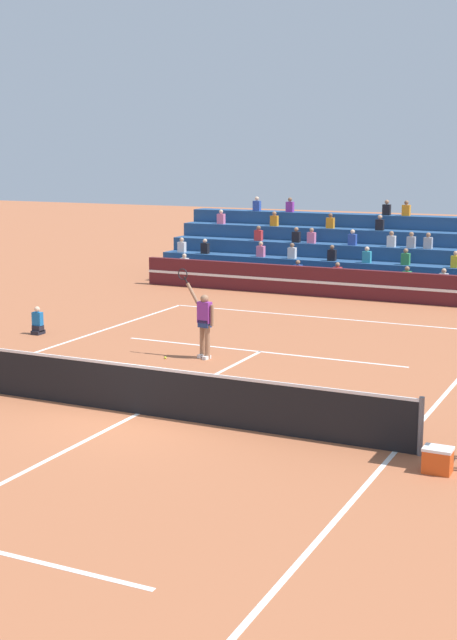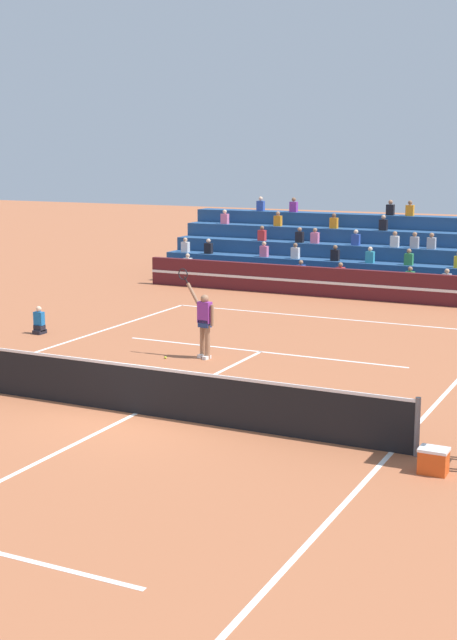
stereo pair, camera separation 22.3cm
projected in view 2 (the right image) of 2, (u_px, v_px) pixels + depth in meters
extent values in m
plane|color=#AD603D|center=(136.00, 414.00, 18.69)|extent=(120.00, 120.00, 0.00)
cube|color=white|center=(328.00, 318.00, 29.18)|extent=(11.00, 0.10, 0.01)
cube|color=white|center=(392.00, 452.00, 16.32)|extent=(0.10, 23.80, 0.01)
cube|color=white|center=(261.00, 352.00, 24.36)|extent=(8.25, 0.10, 0.01)
cube|color=white|center=(136.00, 413.00, 18.69)|extent=(0.10, 12.85, 0.01)
cylinder|color=slate|center=(417.00, 427.00, 16.02)|extent=(0.10, 0.10, 1.10)
cube|color=black|center=(136.00, 391.00, 18.59)|extent=(11.90, 0.02, 1.00)
cube|color=white|center=(135.00, 366.00, 18.49)|extent=(11.90, 0.04, 0.06)
cube|color=#51191E|center=(366.00, 285.00, 32.59)|extent=(18.00, 0.24, 1.10)
cube|color=white|center=(365.00, 285.00, 32.47)|extent=(18.00, 0.02, 0.10)
cube|color=navy|center=(376.00, 288.00, 33.76)|extent=(18.81, 0.95, 0.55)
cube|color=red|center=(340.00, 273.00, 34.10)|extent=(0.32, 0.22, 0.44)
sphere|color=#9E7051|center=(341.00, 265.00, 34.04)|extent=(0.18, 0.18, 0.18)
cube|color=#B2B2B7|center=(447.00, 280.00, 32.35)|extent=(0.32, 0.22, 0.44)
sphere|color=tan|center=(447.00, 271.00, 32.29)|extent=(0.18, 0.18, 0.18)
cube|color=silver|center=(188.00, 263.00, 36.97)|extent=(0.32, 0.22, 0.44)
sphere|color=beige|center=(188.00, 256.00, 36.91)|extent=(0.18, 0.18, 0.18)
cube|color=#338C4C|center=(410.00, 277.00, 32.94)|extent=(0.32, 0.22, 0.44)
sphere|color=#9E7051|center=(410.00, 269.00, 32.87)|extent=(0.18, 0.18, 0.18)
cube|color=#2D4CA5|center=(301.00, 271.00, 34.80)|extent=(0.32, 0.22, 0.44)
sphere|color=#9E7051|center=(301.00, 262.00, 34.74)|extent=(0.18, 0.18, 0.18)
cube|color=navy|center=(383.00, 277.00, 34.55)|extent=(18.81, 0.95, 1.10)
cube|color=silver|center=(185.00, 247.00, 37.98)|extent=(0.32, 0.22, 0.44)
sphere|color=tan|center=(185.00, 240.00, 37.92)|extent=(0.18, 0.18, 0.18)
cube|color=#338C4C|center=(409.00, 259.00, 33.81)|extent=(0.32, 0.22, 0.44)
sphere|color=#9E7051|center=(409.00, 251.00, 33.74)|extent=(0.18, 0.18, 0.18)
cube|color=pink|center=(264.00, 251.00, 36.40)|extent=(0.32, 0.22, 0.44)
sphere|color=tan|center=(264.00, 244.00, 36.34)|extent=(0.18, 0.18, 0.18)
cube|color=black|center=(209.00, 248.00, 37.50)|extent=(0.32, 0.22, 0.44)
sphere|color=beige|center=(208.00, 241.00, 37.44)|extent=(0.18, 0.18, 0.18)
cube|color=silver|center=(295.00, 253.00, 35.80)|extent=(0.32, 0.22, 0.44)
sphere|color=brown|center=(295.00, 245.00, 35.74)|extent=(0.18, 0.18, 0.18)
cube|color=black|center=(335.00, 255.00, 35.08)|extent=(0.32, 0.22, 0.44)
sphere|color=brown|center=(335.00, 247.00, 35.02)|extent=(0.18, 0.18, 0.18)
cube|color=teal|center=(370.00, 257.00, 34.46)|extent=(0.32, 0.22, 0.44)
sphere|color=beige|center=(370.00, 249.00, 34.40)|extent=(0.18, 0.18, 0.18)
cube|color=navy|center=(390.00, 267.00, 35.33)|extent=(18.81, 0.95, 1.65)
cube|color=#B2B2B7|center=(414.00, 243.00, 34.56)|extent=(0.32, 0.22, 0.44)
sphere|color=#9E7051|center=(415.00, 234.00, 34.50)|extent=(0.18, 0.18, 0.18)
cube|color=black|center=(300.00, 237.00, 36.62)|extent=(0.32, 0.22, 0.44)
sphere|color=#9E7051|center=(300.00, 229.00, 36.56)|extent=(0.18, 0.18, 0.18)
cube|color=pink|center=(315.00, 238.00, 36.33)|extent=(0.32, 0.22, 0.44)
sphere|color=#9E7051|center=(315.00, 230.00, 36.27)|extent=(0.18, 0.18, 0.18)
cube|color=#2D4CA5|center=(356.00, 240.00, 35.58)|extent=(0.32, 0.22, 0.44)
sphere|color=beige|center=(356.00, 232.00, 35.52)|extent=(0.18, 0.18, 0.18)
cube|color=#B2B2B7|center=(431.00, 243.00, 34.27)|extent=(0.32, 0.22, 0.44)
sphere|color=#9E7051|center=(432.00, 235.00, 34.21)|extent=(0.18, 0.18, 0.18)
cube|color=red|center=(262.00, 235.00, 37.35)|extent=(0.32, 0.22, 0.44)
sphere|color=brown|center=(262.00, 228.00, 37.29)|extent=(0.18, 0.18, 0.18)
cube|color=silver|center=(395.00, 242.00, 34.90)|extent=(0.32, 0.22, 0.44)
sphere|color=#9E7051|center=(395.00, 233.00, 34.84)|extent=(0.18, 0.18, 0.18)
cube|color=navy|center=(397.00, 258.00, 36.12)|extent=(18.81, 0.95, 2.20)
cube|color=pink|center=(225.00, 219.00, 39.04)|extent=(0.32, 0.22, 0.44)
sphere|color=beige|center=(225.00, 212.00, 38.98)|extent=(0.18, 0.18, 0.18)
cube|color=orange|center=(334.00, 223.00, 36.87)|extent=(0.32, 0.22, 0.44)
sphere|color=brown|center=(334.00, 215.00, 36.80)|extent=(0.18, 0.18, 0.18)
cube|color=black|center=(383.00, 225.00, 35.96)|extent=(0.32, 0.22, 0.44)
sphere|color=tan|center=(384.00, 217.00, 35.90)|extent=(0.18, 0.18, 0.18)
cube|color=orange|center=(278.00, 221.00, 37.95)|extent=(0.32, 0.22, 0.44)
sphere|color=#9E7051|center=(278.00, 213.00, 37.89)|extent=(0.18, 0.18, 0.18)
cube|color=navy|center=(403.00, 249.00, 36.90)|extent=(18.81, 0.95, 2.75)
cube|color=purple|center=(294.00, 207.00, 38.54)|extent=(0.32, 0.22, 0.44)
sphere|color=brown|center=(294.00, 199.00, 38.48)|extent=(0.18, 0.18, 0.18)
cube|color=black|center=(390.00, 210.00, 36.69)|extent=(0.32, 0.22, 0.44)
sphere|color=#9E7051|center=(391.00, 202.00, 36.63)|extent=(0.18, 0.18, 0.18)
cube|color=#2D4CA5|center=(261.00, 206.00, 39.21)|extent=(0.32, 0.22, 0.44)
sphere|color=beige|center=(261.00, 199.00, 39.15)|extent=(0.18, 0.18, 0.18)
cube|color=orange|center=(410.00, 210.00, 36.34)|extent=(0.32, 0.22, 0.44)
sphere|color=brown|center=(410.00, 203.00, 36.28)|extent=(0.18, 0.18, 0.18)
cube|color=black|center=(40.00, 332.00, 26.71)|extent=(0.28, 0.36, 0.12)
cube|color=black|center=(39.00, 328.00, 26.68)|extent=(0.28, 0.24, 0.18)
cube|color=#1966B2|center=(39.00, 318.00, 26.63)|extent=(0.30, 0.18, 0.40)
sphere|color=beige|center=(39.00, 309.00, 26.57)|extent=(0.17, 0.17, 0.17)
cylinder|color=#9E7051|center=(208.00, 342.00, 23.46)|extent=(0.14, 0.14, 0.90)
cylinder|color=#9E7051|center=(203.00, 341.00, 23.65)|extent=(0.14, 0.14, 0.90)
cube|color=navy|center=(205.00, 323.00, 23.44)|extent=(0.34, 0.24, 0.20)
cube|color=purple|center=(205.00, 312.00, 23.38)|extent=(0.38, 0.25, 0.56)
sphere|color=#9E7051|center=(205.00, 299.00, 23.32)|extent=(0.22, 0.22, 0.22)
cube|color=white|center=(207.00, 357.00, 23.51)|extent=(0.16, 0.27, 0.09)
cube|color=white|center=(202.00, 356.00, 23.69)|extent=(0.16, 0.27, 0.09)
cylinder|color=#9E7051|center=(212.00, 315.00, 23.26)|extent=(0.09, 0.09, 0.56)
cylinder|color=#9E7051|center=(193.00, 293.00, 23.51)|extent=(0.41, 0.15, 0.55)
cylinder|color=black|center=(186.00, 280.00, 23.56)|extent=(0.15, 0.05, 0.20)
torus|color=black|center=(183.00, 274.00, 23.59)|extent=(0.43, 0.09, 0.43)
sphere|color=#C6DB33|center=(165.00, 358.00, 23.55)|extent=(0.07, 0.07, 0.07)
cube|color=#D84C19|center=(433.00, 462.00, 15.23)|extent=(0.48, 0.36, 0.40)
cube|color=white|center=(434.00, 450.00, 15.19)|extent=(0.50, 0.38, 0.05)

